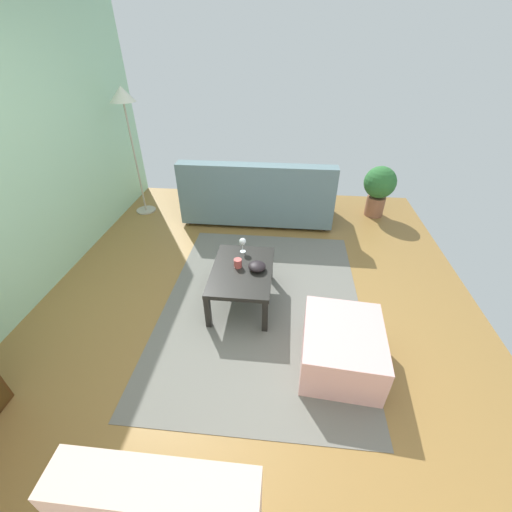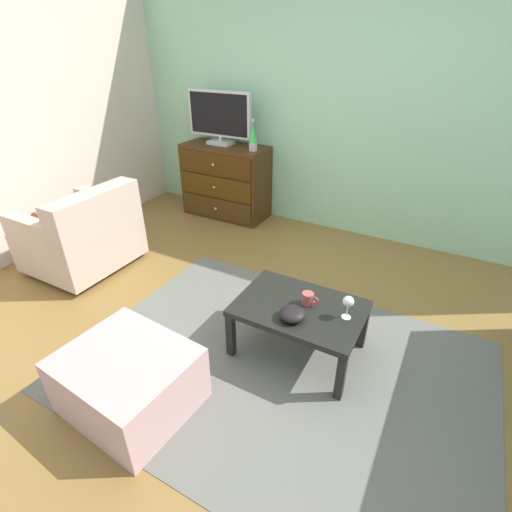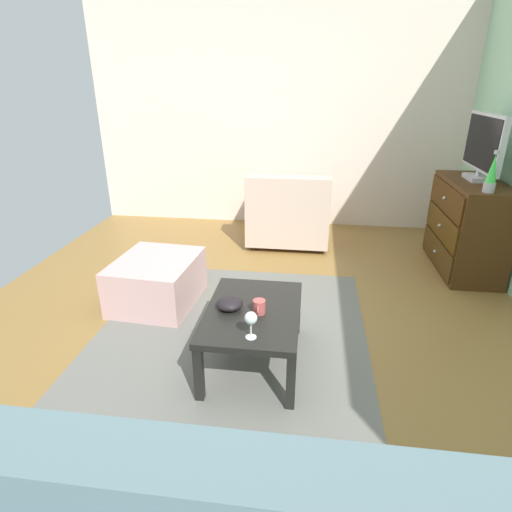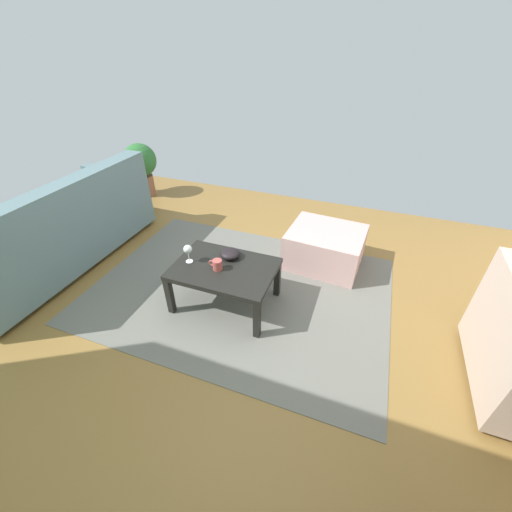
{
  "view_description": "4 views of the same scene",
  "coord_description": "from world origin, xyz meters",
  "px_view_note": "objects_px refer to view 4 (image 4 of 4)",
  "views": [
    {
      "loc": [
        -2.18,
        -0.37,
        2.21
      ],
      "look_at": [
        -0.08,
        -0.16,
        0.76
      ],
      "focal_mm": 22.86,
      "sensor_mm": 36.0,
      "label": 1
    },
    {
      "loc": [
        0.93,
        -1.85,
        1.88
      ],
      "look_at": [
        -0.06,
        -0.04,
        0.69
      ],
      "focal_mm": 26.42,
      "sensor_mm": 36.0,
      "label": 2
    },
    {
      "loc": [
        2.43,
        0.31,
        1.67
      ],
      "look_at": [
        0.3,
        0.03,
        0.76
      ],
      "focal_mm": 29.3,
      "sensor_mm": 36.0,
      "label": 3
    },
    {
      "loc": [
        -0.71,
        1.82,
        1.92
      ],
      "look_at": [
        -0.08,
        0.13,
        0.66
      ],
      "focal_mm": 22.37,
      "sensor_mm": 36.0,
      "label": 4
    }
  ],
  "objects_px": {
    "bowl_decorative": "(230,254)",
    "mug": "(217,265)",
    "ottoman": "(325,248)",
    "potted_plant": "(141,165)",
    "coffee_table": "(224,272)",
    "wine_glass": "(188,250)",
    "couch_large": "(56,232)"
  },
  "relations": [
    {
      "from": "bowl_decorative",
      "to": "mug",
      "type": "bearing_deg",
      "value": 80.95
    },
    {
      "from": "mug",
      "to": "ottoman",
      "type": "distance_m",
      "value": 1.18
    },
    {
      "from": "bowl_decorative",
      "to": "potted_plant",
      "type": "bearing_deg",
      "value": -36.88
    },
    {
      "from": "coffee_table",
      "to": "potted_plant",
      "type": "distance_m",
      "value": 2.64
    },
    {
      "from": "mug",
      "to": "potted_plant",
      "type": "xyz_separation_m",
      "value": [
        2.0,
        -1.71,
        0.01
      ]
    },
    {
      "from": "potted_plant",
      "to": "wine_glass",
      "type": "bearing_deg",
      "value": 135.77
    },
    {
      "from": "ottoman",
      "to": "potted_plant",
      "type": "relative_size",
      "value": 0.97
    },
    {
      "from": "couch_large",
      "to": "ottoman",
      "type": "distance_m",
      "value": 2.61
    },
    {
      "from": "coffee_table",
      "to": "couch_large",
      "type": "height_order",
      "value": "couch_large"
    },
    {
      "from": "bowl_decorative",
      "to": "couch_large",
      "type": "bearing_deg",
      "value": 5.0
    },
    {
      "from": "couch_large",
      "to": "potted_plant",
      "type": "xyz_separation_m",
      "value": [
        0.26,
        -1.68,
        0.09
      ]
    },
    {
      "from": "coffee_table",
      "to": "potted_plant",
      "type": "height_order",
      "value": "potted_plant"
    },
    {
      "from": "wine_glass",
      "to": "couch_large",
      "type": "height_order",
      "value": "couch_large"
    },
    {
      "from": "wine_glass",
      "to": "potted_plant",
      "type": "relative_size",
      "value": 0.22
    },
    {
      "from": "mug",
      "to": "couch_large",
      "type": "height_order",
      "value": "couch_large"
    },
    {
      "from": "bowl_decorative",
      "to": "wine_glass",
      "type": "bearing_deg",
      "value": 30.79
    },
    {
      "from": "couch_large",
      "to": "ottoman",
      "type": "height_order",
      "value": "couch_large"
    },
    {
      "from": "ottoman",
      "to": "coffee_table",
      "type": "bearing_deg",
      "value": 52.39
    },
    {
      "from": "coffee_table",
      "to": "ottoman",
      "type": "distance_m",
      "value": 1.11
    },
    {
      "from": "mug",
      "to": "bowl_decorative",
      "type": "bearing_deg",
      "value": -99.05
    },
    {
      "from": "bowl_decorative",
      "to": "couch_large",
      "type": "height_order",
      "value": "couch_large"
    },
    {
      "from": "coffee_table",
      "to": "bowl_decorative",
      "type": "height_order",
      "value": "bowl_decorative"
    },
    {
      "from": "wine_glass",
      "to": "ottoman",
      "type": "distance_m",
      "value": 1.36
    },
    {
      "from": "bowl_decorative",
      "to": "couch_large",
      "type": "xyz_separation_m",
      "value": [
        1.77,
        0.15,
        -0.08
      ]
    },
    {
      "from": "coffee_table",
      "to": "couch_large",
      "type": "distance_m",
      "value": 1.78
    },
    {
      "from": "ottoman",
      "to": "potted_plant",
      "type": "height_order",
      "value": "potted_plant"
    },
    {
      "from": "mug",
      "to": "potted_plant",
      "type": "height_order",
      "value": "potted_plant"
    },
    {
      "from": "coffee_table",
      "to": "mug",
      "type": "relative_size",
      "value": 7.14
    },
    {
      "from": "wine_glass",
      "to": "mug",
      "type": "distance_m",
      "value": 0.27
    },
    {
      "from": "coffee_table",
      "to": "ottoman",
      "type": "bearing_deg",
      "value": -127.61
    },
    {
      "from": "bowl_decorative",
      "to": "ottoman",
      "type": "relative_size",
      "value": 0.23
    },
    {
      "from": "mug",
      "to": "couch_large",
      "type": "xyz_separation_m",
      "value": [
        1.74,
        -0.03,
        -0.08
      ]
    }
  ]
}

